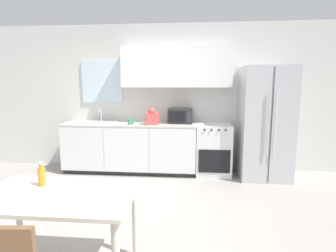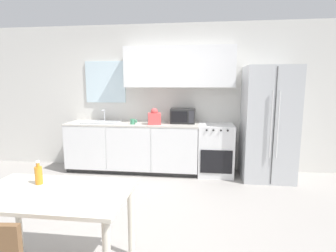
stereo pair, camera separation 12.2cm
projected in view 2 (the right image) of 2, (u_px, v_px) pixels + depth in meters
name	position (u px, v px, depth m)	size (l,w,h in m)	color
ground_plane	(133.00, 215.00, 3.24)	(12.00, 12.00, 0.00)	gray
wall_back	(161.00, 92.00, 4.92)	(12.00, 0.38, 2.70)	silver
kitchen_counter	(133.00, 147.00, 4.85)	(2.42, 0.62, 0.91)	#333333
oven_range	(215.00, 150.00, 4.67)	(0.61, 0.61, 0.91)	white
refrigerator	(268.00, 124.00, 4.41)	(0.82, 0.78, 1.90)	silver
kitchen_sink	(102.00, 122.00, 4.85)	(0.68, 0.41, 0.23)	#B7BABC
microwave	(183.00, 116.00, 4.75)	(0.44, 0.32, 0.27)	#282828
coffee_mug	(133.00, 122.00, 4.64)	(0.12, 0.08, 0.09)	#3F8C66
grocery_bag_0	(154.00, 117.00, 4.61)	(0.26, 0.23, 0.29)	#D14C4C
dining_table	(53.00, 204.00, 2.14)	(1.25, 0.74, 0.74)	beige
drink_bottle	(39.00, 175.00, 2.28)	(0.06, 0.06, 0.21)	orange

